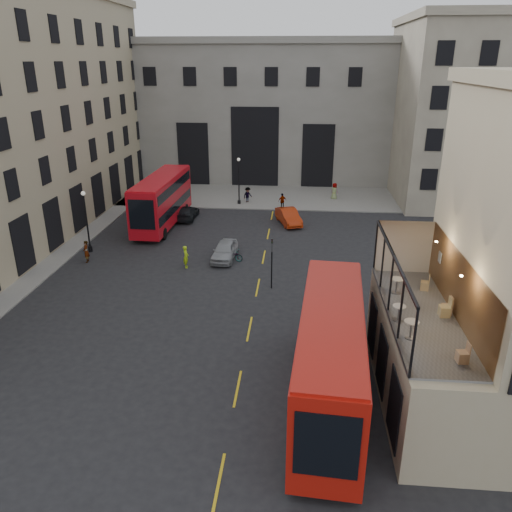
# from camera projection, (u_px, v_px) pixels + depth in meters

# --- Properties ---
(ground) EXTENTS (140.00, 140.00, 0.00)m
(ground) POSITION_uv_depth(u_px,v_px,m) (277.00, 391.00, 24.97)
(ground) COLOR black
(ground) RESTS_ON ground
(host_frontage) EXTENTS (3.00, 11.00, 4.50)m
(host_frontage) POSITION_uv_depth(u_px,v_px,m) (415.00, 359.00, 23.61)
(host_frontage) COLOR tan
(host_frontage) RESTS_ON ground
(cafe_floor) EXTENTS (3.00, 10.00, 0.10)m
(cafe_floor) POSITION_uv_depth(u_px,v_px,m) (421.00, 316.00, 22.77)
(cafe_floor) COLOR slate
(cafe_floor) RESTS_ON host_frontage
(gateway) EXTENTS (35.00, 10.60, 18.00)m
(gateway) POSITION_uv_depth(u_px,v_px,m) (258.00, 108.00, 66.38)
(gateway) COLOR gray
(gateway) RESTS_ON ground
(building_right) EXTENTS (16.60, 18.60, 20.00)m
(building_right) POSITION_uv_depth(u_px,v_px,m) (472.00, 107.00, 56.54)
(building_right) COLOR #ACA48B
(building_right) RESTS_ON ground
(pavement_far) EXTENTS (40.00, 12.00, 0.12)m
(pavement_far) POSITION_uv_depth(u_px,v_px,m) (243.00, 195.00, 60.64)
(pavement_far) COLOR slate
(pavement_far) RESTS_ON ground
(traffic_light_near) EXTENTS (0.16, 0.20, 3.80)m
(traffic_light_near) POSITION_uv_depth(u_px,v_px,m) (272.00, 257.00, 35.28)
(traffic_light_near) COLOR black
(traffic_light_near) RESTS_ON ground
(traffic_light_far) EXTENTS (0.16, 0.20, 3.80)m
(traffic_light_far) POSITION_uv_depth(u_px,v_px,m) (145.00, 195.00, 51.24)
(traffic_light_far) COLOR black
(traffic_light_far) RESTS_ON ground
(street_lamp_a) EXTENTS (0.36, 0.36, 5.33)m
(street_lamp_a) POSITION_uv_depth(u_px,v_px,m) (87.00, 225.00, 42.15)
(street_lamp_a) COLOR black
(street_lamp_a) RESTS_ON ground
(street_lamp_b) EXTENTS (0.36, 0.36, 5.33)m
(street_lamp_b) POSITION_uv_depth(u_px,v_px,m) (239.00, 184.00, 56.08)
(street_lamp_b) COLOR black
(street_lamp_b) RESTS_ON ground
(bus_near) EXTENTS (3.70, 12.55, 4.94)m
(bus_near) POSITION_uv_depth(u_px,v_px,m) (330.00, 353.00, 23.08)
(bus_near) COLOR #A8130B
(bus_near) RESTS_ON ground
(bus_far) EXTENTS (3.13, 12.29, 4.88)m
(bus_far) POSITION_uv_depth(u_px,v_px,m) (162.00, 198.00, 48.98)
(bus_far) COLOR red
(bus_far) RESTS_ON ground
(car_a) EXTENTS (2.01, 4.46, 1.49)m
(car_a) POSITION_uv_depth(u_px,v_px,m) (225.00, 251.00, 41.17)
(car_a) COLOR #919398
(car_a) RESTS_ON ground
(car_b) EXTENTS (3.02, 4.93, 1.53)m
(car_b) POSITION_uv_depth(u_px,v_px,m) (289.00, 216.00, 50.00)
(car_b) COLOR #A7280A
(car_b) RESTS_ON ground
(car_c) EXTENTS (1.88, 4.55, 1.32)m
(car_c) POSITION_uv_depth(u_px,v_px,m) (187.00, 213.00, 51.63)
(car_c) COLOR black
(car_c) RESTS_ON ground
(bicycle) EXTENTS (1.97, 1.11, 0.98)m
(bicycle) POSITION_uv_depth(u_px,v_px,m) (232.00, 255.00, 40.89)
(bicycle) COLOR gray
(bicycle) RESTS_ON ground
(cyclist) EXTENTS (0.58, 0.74, 1.81)m
(cyclist) POSITION_uv_depth(u_px,v_px,m) (186.00, 257.00, 39.43)
(cyclist) COLOR #B2E117
(cyclist) RESTS_ON ground
(pedestrian_a) EXTENTS (0.90, 0.80, 1.54)m
(pedestrian_a) POSITION_uv_depth(u_px,v_px,m) (161.00, 198.00, 56.48)
(pedestrian_a) COLOR gray
(pedestrian_a) RESTS_ON ground
(pedestrian_b) EXTENTS (1.32, 1.35, 1.86)m
(pedestrian_b) POSITION_uv_depth(u_px,v_px,m) (248.00, 195.00, 57.17)
(pedestrian_b) COLOR gray
(pedestrian_b) RESTS_ON ground
(pedestrian_c) EXTENTS (1.09, 0.87, 1.72)m
(pedestrian_c) POSITION_uv_depth(u_px,v_px,m) (282.00, 201.00, 55.12)
(pedestrian_c) COLOR gray
(pedestrian_c) RESTS_ON ground
(pedestrian_d) EXTENTS (1.14, 1.06, 1.97)m
(pedestrian_d) POSITION_uv_depth(u_px,v_px,m) (334.00, 191.00, 58.64)
(pedestrian_d) COLOR gray
(pedestrian_d) RESTS_ON ground
(pedestrian_e) EXTENTS (0.54, 0.73, 1.82)m
(pedestrian_e) POSITION_uv_depth(u_px,v_px,m) (86.00, 251.00, 40.50)
(pedestrian_e) COLOR gray
(pedestrian_e) RESTS_ON ground
(cafe_table_near) EXTENTS (0.63, 0.63, 0.78)m
(cafe_table_near) POSITION_uv_depth(u_px,v_px,m) (411.00, 327.00, 20.68)
(cafe_table_near) COLOR beige
(cafe_table_near) RESTS_ON cafe_floor
(cafe_table_mid) EXTENTS (0.58, 0.58, 0.73)m
(cafe_table_mid) POSITION_uv_depth(u_px,v_px,m) (399.00, 311.00, 22.08)
(cafe_table_mid) COLOR silver
(cafe_table_mid) RESTS_ON cafe_floor
(cafe_table_far) EXTENTS (0.62, 0.62, 0.78)m
(cafe_table_far) POSITION_uv_depth(u_px,v_px,m) (397.00, 283.00, 24.69)
(cafe_table_far) COLOR silver
(cafe_table_far) RESTS_ON cafe_floor
(cafe_chair_a) EXTENTS (0.44, 0.44, 0.83)m
(cafe_chair_a) POSITION_uv_depth(u_px,v_px,m) (463.00, 356.00, 19.11)
(cafe_chair_a) COLOR tan
(cafe_chair_a) RESTS_ON cafe_floor
(cafe_chair_b) EXTENTS (0.42, 0.42, 0.84)m
(cafe_chair_b) POSITION_uv_depth(u_px,v_px,m) (447.00, 309.00, 22.75)
(cafe_chair_b) COLOR tan
(cafe_chair_b) RESTS_ON cafe_floor
(cafe_chair_c) EXTENTS (0.47, 0.47, 0.93)m
(cafe_chair_c) POSITION_uv_depth(u_px,v_px,m) (445.00, 310.00, 22.53)
(cafe_chair_c) COLOR tan
(cafe_chair_c) RESTS_ON cafe_floor
(cafe_chair_d) EXTENTS (0.49, 0.49, 0.82)m
(cafe_chair_d) POSITION_uv_depth(u_px,v_px,m) (425.00, 285.00, 25.13)
(cafe_chair_d) COLOR tan
(cafe_chair_d) RESTS_ON cafe_floor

